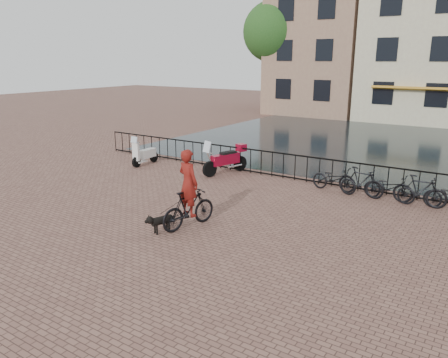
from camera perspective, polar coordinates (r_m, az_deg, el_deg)
The scene contains 14 objects.
ground at distance 10.98m, azimuth -8.82°, elevation -9.57°, with size 100.00×100.00×0.00m, color brown.
canal_water at distance 25.90m, azimuth 17.84°, elevation 4.50°, with size 20.00×20.00×0.00m, color black.
railing at distance 17.21m, azimuth 9.25°, elevation 1.48°, with size 20.00×0.05×1.02m.
canal_house_left at distance 39.95m, azimuth 13.20°, elevation 17.69°, with size 7.50×9.00×12.80m.
canal_house_mid at distance 37.81m, azimuth 25.00°, elevation 16.08°, with size 8.00×9.50×11.80m.
tree_far_left at distance 38.67m, azimuth 6.45°, elevation 18.56°, with size 5.04×5.04×9.27m.
cyclist at distance 12.13m, azimuth -4.66°, elevation -1.91°, with size 0.95×1.99×2.62m.
dog at distance 12.09m, azimuth -8.12°, elevation -5.68°, with size 0.54×0.87×0.56m.
motorcycle at distance 17.87m, azimuth 0.17°, elevation 3.02°, with size 1.13×2.15×1.50m.
scooter at distance 19.79m, azimuth -10.29°, elevation 3.84°, with size 0.51×1.53×1.40m.
parked_bike_0 at distance 16.04m, azimuth 14.19°, elevation -0.03°, with size 0.60×1.72×0.90m, color black.
parked_bike_1 at distance 15.76m, azimuth 17.45°, elevation -0.37°, with size 0.47×1.66×1.00m, color black.
parked_bike_2 at distance 15.55m, azimuth 20.78°, elevation -1.06°, with size 0.60×1.72×0.90m, color black.
parked_bike_3 at distance 15.38m, azimuth 24.22°, elevation -1.42°, with size 0.47×1.66×1.00m, color black.
Camera 1 is at (6.81, -7.26, 4.62)m, focal length 35.00 mm.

